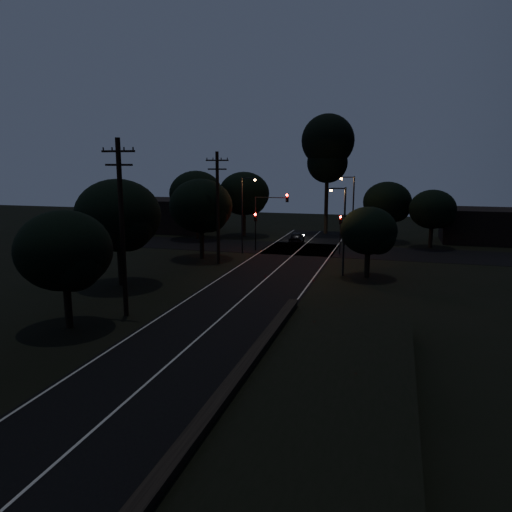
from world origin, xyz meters
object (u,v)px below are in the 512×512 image
Objects in this scene: signal_left at (255,224)px; streetlight_b at (351,207)px; tall_pine at (328,148)px; streetlight_c at (342,225)px; signal_right at (340,228)px; utility_pole_far at (218,206)px; streetlight_a at (244,210)px; car at (297,237)px; utility_pole_mid at (122,226)px; signal_mast at (271,211)px.

streetlight_b is at bearing 22.05° from signal_left.
streetlight_b is (4.31, -11.00, -6.72)m from tall_pine.
streetlight_c is (4.83, -25.00, -7.00)m from tall_pine.
streetlight_b is at bearing 92.14° from streetlight_c.
streetlight_b reaches higher than signal_right.
utility_pole_far reaches higher than streetlight_a.
streetlight_c is at bearing 109.80° from car.
signal_left is at bearing -157.95° from streetlight_b.
signal_left is 0.51× the size of streetlight_a.
tall_pine is at bearing 69.54° from signal_left.
car is at bearing 62.70° from streetlight_a.
signal_left reaches higher than car.
utility_pole_far is at bearing -106.93° from tall_pine.
utility_pole_mid is 1.47× the size of streetlight_c.
car is (4.82, 14.00, -4.81)m from utility_pole_far.
signal_right is 0.51× the size of streetlight_b.
utility_pole_mid is 2.68× the size of signal_right.
utility_pole_far is at bearing -96.59° from streetlight_a.
signal_left is 0.51× the size of streetlight_b.
utility_pole_mid is 1.76× the size of signal_mast.
streetlight_c is at bearing -82.98° from signal_right.
streetlight_c is (10.43, -9.99, 1.51)m from signal_left.
signal_left is at bearing 70.41° from streetlight_a.
streetlight_a is (0.69, 23.00, -1.10)m from utility_pole_mid.
utility_pole_far is 15.57m from car.
streetlight_c reaches higher than signal_left.
utility_pole_far reaches higher than signal_mast.
utility_pole_mid is 17.00m from utility_pole_far.
signal_right is 1.04× the size of car.
utility_pole_mid is 19.15m from streetlight_c.
signal_mast reaches higher than signal_left.
tall_pine reaches higher than signal_right.
signal_right is at bearing -76.51° from tall_pine.
streetlight_b is (10.61, 6.00, 0.00)m from streetlight_a.
signal_left is at bearing 180.00° from signal_right.
tall_pine is at bearing 73.07° from utility_pole_far.
streetlight_b is at bearing 29.48° from streetlight_a.
signal_mast is 9.15m from streetlight_b.
signal_right is at bearing -0.03° from signal_mast.
tall_pine reaches higher than utility_pole_far.
signal_left is at bearing 136.24° from streetlight_c.
utility_pole_mid is 23.04m from streetlight_a.
signal_right is 0.51× the size of streetlight_a.
tall_pine is (7.00, 23.00, 5.87)m from utility_pole_far.
utility_pole_mid reaches higher than streetlight_c.
signal_right is at bearing 97.02° from streetlight_c.
tall_pine is 14.13m from car.
streetlight_c is at bearing -87.86° from streetlight_b.
utility_pole_mid reaches higher than utility_pole_far.
utility_pole_mid is at bearing -97.04° from signal_mast.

